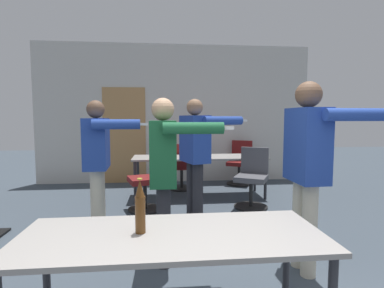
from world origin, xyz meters
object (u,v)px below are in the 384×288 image
(office_chair_near_pushed, at_px, (252,179))
(person_right_polo, at_px, (165,165))
(office_chair_far_left, at_px, (182,168))
(person_near_casual, at_px, (308,159))
(person_center_tall, at_px, (196,148))
(office_chair_far_right, at_px, (150,182))
(beer_bottle, at_px, (140,207))
(person_left_plaid, at_px, (98,154))
(office_chair_side_rolled, at_px, (240,164))

(office_chair_near_pushed, bearing_deg, person_right_polo, 79.15)
(office_chair_far_left, bearing_deg, office_chair_near_pushed, -48.68)
(person_near_casual, bearing_deg, person_right_polo, -104.55)
(person_center_tall, bearing_deg, office_chair_far_right, -146.41)
(person_right_polo, bearing_deg, office_chair_far_right, -172.16)
(person_center_tall, height_order, beer_bottle, person_center_tall)
(beer_bottle, bearing_deg, person_left_plaid, 108.22)
(person_center_tall, bearing_deg, person_right_polo, -38.71)
(office_chair_side_rolled, bearing_deg, office_chair_far_left, 45.33)
(person_left_plaid, distance_m, person_right_polo, 1.22)
(person_left_plaid, relative_size, office_chair_far_right, 1.74)
(person_near_casual, xyz_separation_m, office_chair_side_rolled, (0.34, 3.63, -0.62))
(person_left_plaid, xyz_separation_m, office_chair_near_pushed, (2.20, 0.80, -0.53))
(person_left_plaid, bearing_deg, office_chair_far_right, 140.02)
(person_right_polo, height_order, person_center_tall, person_center_tall)
(office_chair_far_right, xyz_separation_m, beer_bottle, (0.06, -2.78, 0.44))
(beer_bottle, bearing_deg, person_near_casual, 28.72)
(office_chair_near_pushed, height_order, office_chair_side_rolled, office_chair_near_pushed)
(person_near_casual, relative_size, office_chair_far_right, 1.85)
(person_near_casual, relative_size, office_chair_far_left, 1.89)
(person_center_tall, relative_size, beer_bottle, 5.04)
(office_chair_far_left, relative_size, office_chair_far_right, 0.98)
(office_chair_far_left, distance_m, office_chair_side_rolled, 1.33)
(person_left_plaid, height_order, beer_bottle, person_left_plaid)
(person_right_polo, bearing_deg, office_chair_near_pushed, 141.47)
(person_center_tall, relative_size, office_chair_far_left, 1.82)
(person_left_plaid, distance_m, office_chair_side_rolled, 3.47)
(office_chair_far_right, height_order, beer_bottle, beer_bottle)
(office_chair_far_right, bearing_deg, person_left_plaid, 126.25)
(person_near_casual, distance_m, person_right_polo, 1.31)
(person_near_casual, height_order, office_chair_near_pushed, person_near_casual)
(person_center_tall, xyz_separation_m, office_chair_side_rolled, (1.19, 2.13, -0.57))
(person_left_plaid, bearing_deg, beer_bottle, 14.97)
(person_right_polo, relative_size, office_chair_far_right, 1.71)
(office_chair_side_rolled, bearing_deg, person_right_polo, 91.27)
(office_chair_far_right, bearing_deg, person_near_casual, -160.22)
(person_right_polo, distance_m, person_center_tall, 1.28)
(office_chair_far_left, xyz_separation_m, office_chair_side_rolled, (1.27, 0.42, -0.00))
(person_right_polo, height_order, office_chair_far_left, person_right_polo)
(person_center_tall, xyz_separation_m, office_chair_far_left, (-0.08, 1.71, -0.57))
(person_right_polo, distance_m, office_chair_side_rolled, 3.75)
(person_center_tall, bearing_deg, person_near_casual, 10.31)
(person_center_tall, distance_m, office_chair_far_left, 1.81)
(person_left_plaid, xyz_separation_m, office_chair_far_right, (0.59, 0.79, -0.53))
(person_near_casual, bearing_deg, office_chair_side_rolled, 173.00)
(office_chair_near_pushed, relative_size, beer_bottle, 2.82)
(person_center_tall, xyz_separation_m, office_chair_near_pushed, (0.96, 0.50, -0.56))
(person_near_casual, relative_size, person_center_tall, 1.04)
(person_near_casual, relative_size, person_right_polo, 1.08)
(office_chair_far_left, bearing_deg, person_center_tall, -86.49)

